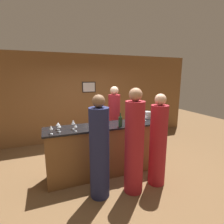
{
  "coord_description": "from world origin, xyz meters",
  "views": [
    {
      "loc": [
        -1.16,
        -3.36,
        2.11
      ],
      "look_at": [
        0.18,
        0.1,
        1.34
      ],
      "focal_mm": 28.0,
      "sensor_mm": 36.0,
      "label": 1
    }
  ],
  "objects_px": {
    "wine_bottle_0": "(140,114)",
    "wine_bottle_1": "(129,121)",
    "guest_0": "(99,151)",
    "guest_2": "(158,143)",
    "guest_1": "(134,145)",
    "ice_bucket": "(147,115)",
    "bartender": "(114,125)",
    "wine_bottle_2": "(120,121)"
  },
  "relations": [
    {
      "from": "wine_bottle_0",
      "to": "wine_bottle_1",
      "type": "height_order",
      "value": "wine_bottle_1"
    },
    {
      "from": "guest_0",
      "to": "wine_bottle_1",
      "type": "height_order",
      "value": "guest_0"
    },
    {
      "from": "guest_0",
      "to": "guest_2",
      "type": "xyz_separation_m",
      "value": [
        1.16,
        -0.04,
        -0.01
      ]
    },
    {
      "from": "guest_1",
      "to": "ice_bucket",
      "type": "relative_size",
      "value": 11.09
    },
    {
      "from": "ice_bucket",
      "to": "guest_0",
      "type": "bearing_deg",
      "value": -149.32
    },
    {
      "from": "wine_bottle_1",
      "to": "ice_bucket",
      "type": "height_order",
      "value": "wine_bottle_1"
    },
    {
      "from": "guest_1",
      "to": "wine_bottle_1",
      "type": "height_order",
      "value": "guest_1"
    },
    {
      "from": "guest_0",
      "to": "guest_1",
      "type": "height_order",
      "value": "guest_1"
    },
    {
      "from": "wine_bottle_1",
      "to": "ice_bucket",
      "type": "distance_m",
      "value": 0.83
    },
    {
      "from": "guest_2",
      "to": "guest_1",
      "type": "bearing_deg",
      "value": -174.85
    },
    {
      "from": "guest_2",
      "to": "wine_bottle_1",
      "type": "xyz_separation_m",
      "value": [
        -0.38,
        0.51,
        0.37
      ]
    },
    {
      "from": "bartender",
      "to": "wine_bottle_2",
      "type": "relative_size",
      "value": 6.48
    },
    {
      "from": "wine_bottle_1",
      "to": "bartender",
      "type": "bearing_deg",
      "value": 87.92
    },
    {
      "from": "wine_bottle_1",
      "to": "guest_1",
      "type": "bearing_deg",
      "value": -106.16
    },
    {
      "from": "bartender",
      "to": "wine_bottle_0",
      "type": "distance_m",
      "value": 0.74
    },
    {
      "from": "wine_bottle_0",
      "to": "wine_bottle_1",
      "type": "bearing_deg",
      "value": -140.66
    },
    {
      "from": "wine_bottle_0",
      "to": "ice_bucket",
      "type": "distance_m",
      "value": 0.19
    },
    {
      "from": "wine_bottle_0",
      "to": "wine_bottle_2",
      "type": "bearing_deg",
      "value": -149.71
    },
    {
      "from": "guest_0",
      "to": "wine_bottle_0",
      "type": "height_order",
      "value": "guest_0"
    },
    {
      "from": "wine_bottle_1",
      "to": "ice_bucket",
      "type": "xyz_separation_m",
      "value": [
        0.72,
        0.43,
        -0.03
      ]
    },
    {
      "from": "guest_0",
      "to": "wine_bottle_2",
      "type": "height_order",
      "value": "guest_0"
    },
    {
      "from": "wine_bottle_1",
      "to": "guest_2",
      "type": "bearing_deg",
      "value": -52.84
    },
    {
      "from": "wine_bottle_1",
      "to": "wine_bottle_2",
      "type": "relative_size",
      "value": 1.04
    },
    {
      "from": "wine_bottle_2",
      "to": "wine_bottle_0",
      "type": "bearing_deg",
      "value": 30.29
    },
    {
      "from": "bartender",
      "to": "wine_bottle_1",
      "type": "relative_size",
      "value": 6.25
    },
    {
      "from": "bartender",
      "to": "guest_1",
      "type": "bearing_deg",
      "value": 82.33
    },
    {
      "from": "guest_0",
      "to": "guest_2",
      "type": "distance_m",
      "value": 1.16
    },
    {
      "from": "bartender",
      "to": "ice_bucket",
      "type": "height_order",
      "value": "bartender"
    },
    {
      "from": "guest_2",
      "to": "ice_bucket",
      "type": "height_order",
      "value": "guest_2"
    },
    {
      "from": "ice_bucket",
      "to": "wine_bottle_2",
      "type": "bearing_deg",
      "value": -155.54
    },
    {
      "from": "bartender",
      "to": "wine_bottle_2",
      "type": "xyz_separation_m",
      "value": [
        -0.21,
        -0.86,
        0.32
      ]
    },
    {
      "from": "bartender",
      "to": "ice_bucket",
      "type": "relative_size",
      "value": 10.75
    },
    {
      "from": "wine_bottle_0",
      "to": "wine_bottle_2",
      "type": "xyz_separation_m",
      "value": [
        -0.7,
        -0.41,
        -0.01
      ]
    },
    {
      "from": "wine_bottle_0",
      "to": "wine_bottle_2",
      "type": "distance_m",
      "value": 0.81
    },
    {
      "from": "bartender",
      "to": "ice_bucket",
      "type": "bearing_deg",
      "value": 146.62
    },
    {
      "from": "wine_bottle_2",
      "to": "ice_bucket",
      "type": "xyz_separation_m",
      "value": [
        0.89,
        0.41,
        -0.02
      ]
    },
    {
      "from": "guest_0",
      "to": "wine_bottle_2",
      "type": "distance_m",
      "value": 0.85
    },
    {
      "from": "guest_0",
      "to": "bartender",
      "type": "bearing_deg",
      "value": 58.76
    },
    {
      "from": "bartender",
      "to": "wine_bottle_0",
      "type": "bearing_deg",
      "value": 137.72
    },
    {
      "from": "wine_bottle_1",
      "to": "wine_bottle_0",
      "type": "bearing_deg",
      "value": 39.34
    },
    {
      "from": "bartender",
      "to": "wine_bottle_1",
      "type": "xyz_separation_m",
      "value": [
        -0.03,
        -0.88,
        0.33
      ]
    },
    {
      "from": "guest_2",
      "to": "ice_bucket",
      "type": "distance_m",
      "value": 1.05
    }
  ]
}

